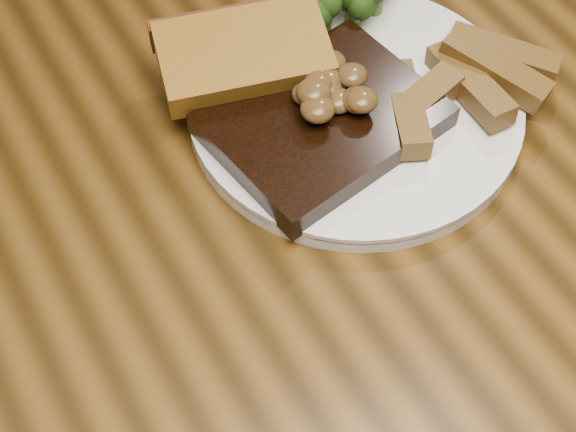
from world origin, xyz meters
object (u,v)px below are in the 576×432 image
object	(u,v)px
steak	(323,122)
potato_wedges	(446,72)
dining_table	(279,293)
garlic_bread	(245,75)
plate	(354,107)

from	to	relation	value
steak	potato_wedges	size ratio (longest dim) A/B	1.40
dining_table	garlic_bread	xyz separation A→B (m)	(0.04, 0.12, 0.12)
dining_table	plate	size ratio (longest dim) A/B	6.32
dining_table	steak	size ratio (longest dim) A/B	10.29
plate	garlic_bread	bearing A→B (deg)	139.71
garlic_bread	potato_wedges	distance (m)	0.15
plate	potato_wedges	distance (m)	0.07
steak	garlic_bread	bearing A→B (deg)	103.24
plate	potato_wedges	world-z (taller)	potato_wedges
steak	potato_wedges	distance (m)	0.11
dining_table	steak	bearing A→B (deg)	36.88
dining_table	potato_wedges	bearing A→B (deg)	14.61
garlic_bread	potato_wedges	bearing A→B (deg)	-13.25
plate	garlic_bread	distance (m)	0.09
steak	garlic_bread	size ratio (longest dim) A/B	1.26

